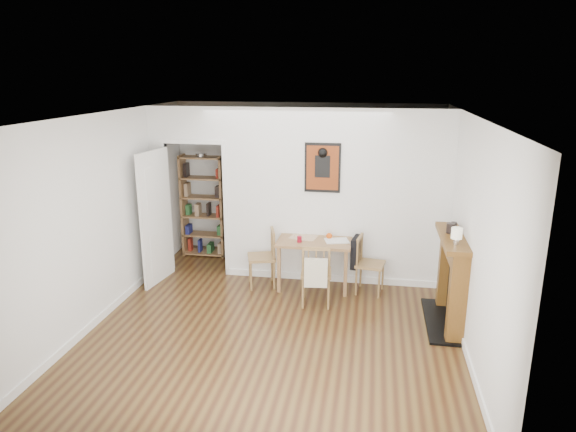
% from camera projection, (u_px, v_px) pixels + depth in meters
% --- Properties ---
extents(ground, '(5.20, 5.20, 0.00)m').
position_uv_depth(ground, '(279.00, 318.00, 6.65)').
color(ground, brown).
rests_on(ground, ground).
extents(room_shell, '(5.20, 5.20, 5.20)m').
position_uv_depth(room_shell, '(302.00, 197.00, 7.56)').
color(room_shell, white).
rests_on(room_shell, ground).
extents(dining_table, '(1.07, 0.68, 0.73)m').
position_uv_depth(dining_table, '(315.00, 246.00, 7.47)').
color(dining_table, olive).
rests_on(dining_table, ground).
extents(chair_left, '(0.54, 0.54, 0.87)m').
position_uv_depth(chair_left, '(262.00, 258.00, 7.56)').
color(chair_left, olive).
rests_on(chair_left, ground).
extents(chair_right, '(0.54, 0.49, 0.84)m').
position_uv_depth(chair_right, '(369.00, 264.00, 7.33)').
color(chair_right, olive).
rests_on(chair_right, ground).
extents(chair_front, '(0.48, 0.54, 0.89)m').
position_uv_depth(chair_front, '(316.00, 273.00, 6.95)').
color(chair_front, olive).
rests_on(chair_front, ground).
extents(bookshelf, '(0.74, 0.29, 1.75)m').
position_uv_depth(bookshelf, '(204.00, 207.00, 8.75)').
color(bookshelf, olive).
rests_on(bookshelf, ground).
extents(fireplace, '(0.45, 1.25, 1.16)m').
position_uv_depth(fireplace, '(453.00, 278.00, 6.37)').
color(fireplace, brown).
rests_on(fireplace, ground).
extents(red_glass, '(0.07, 0.07, 0.09)m').
position_uv_depth(red_glass, '(299.00, 239.00, 7.34)').
color(red_glass, maroon).
rests_on(red_glass, dining_table).
extents(orange_fruit, '(0.09, 0.09, 0.09)m').
position_uv_depth(orange_fruit, '(329.00, 236.00, 7.48)').
color(orange_fruit, '#D54B0B').
rests_on(orange_fruit, dining_table).
extents(placemat, '(0.44, 0.36, 0.00)m').
position_uv_depth(placemat, '(303.00, 237.00, 7.57)').
color(placemat, beige).
rests_on(placemat, dining_table).
extents(notebook, '(0.38, 0.32, 0.02)m').
position_uv_depth(notebook, '(337.00, 241.00, 7.38)').
color(notebook, white).
rests_on(notebook, dining_table).
extents(mantel_lamp, '(0.13, 0.13, 0.20)m').
position_uv_depth(mantel_lamp, '(457.00, 234.00, 5.88)').
color(mantel_lamp, silver).
rests_on(mantel_lamp, fireplace).
extents(ceramic_jar_a, '(0.10, 0.10, 0.13)m').
position_uv_depth(ceramic_jar_a, '(451.00, 228.00, 6.32)').
color(ceramic_jar_a, black).
rests_on(ceramic_jar_a, fireplace).
extents(ceramic_jar_b, '(0.08, 0.08, 0.09)m').
position_uv_depth(ceramic_jar_b, '(454.00, 226.00, 6.47)').
color(ceramic_jar_b, black).
rests_on(ceramic_jar_b, fireplace).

